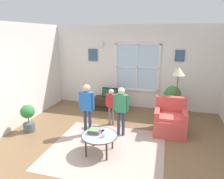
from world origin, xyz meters
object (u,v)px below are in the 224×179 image
coffee_table (99,136)px  potted_plant_corner (28,116)px  cup (104,135)px  remote_near_cup (102,132)px  armchair (170,121)px  person_blue_shirt (87,104)px  potted_plant_by_window (172,97)px  floor_lamp (178,77)px  remote_near_books (101,131)px  person_green_shirt (121,106)px  book_stack (94,131)px  television (110,93)px  person_red_shirt (111,103)px  tv_stand (110,104)px

coffee_table → potted_plant_corner: size_ratio=1.07×
cup → remote_near_cup: cup is taller
armchair → remote_near_cup: (-1.38, -1.18, 0.09)m
cup → person_blue_shirt: size_ratio=0.07×
armchair → coffee_table: armchair is taller
potted_plant_by_window → floor_lamp: floor_lamp is taller
remote_near_books → floor_lamp: 2.48m
remote_near_books → person_green_shirt: 0.83m
book_stack → remote_near_cup: (0.15, 0.08, -0.04)m
television → person_red_shirt: person_red_shirt is taller
person_blue_shirt → cup: bearing=-48.7°
remote_near_books → coffee_table: bearing=-85.7°
remote_near_cup → potted_plant_corner: size_ratio=0.20×
armchair → potted_plant_corner: 3.55m
person_green_shirt → potted_plant_by_window: 1.99m
tv_stand → floor_lamp: floor_lamp is taller
remote_near_cup → potted_plant_by_window: size_ratio=0.15×
remote_near_cup → person_green_shirt: (0.23, 0.74, 0.34)m
book_stack → tv_stand: bearing=98.1°
television → remote_near_books: bearing=-78.8°
cup → person_blue_shirt: (-0.64, 0.73, 0.34)m
tv_stand → book_stack: bearing=-81.9°
book_stack → floor_lamp: floor_lamp is taller
remote_near_cup → person_blue_shirt: size_ratio=0.11×
coffee_table → cup: (0.11, -0.05, 0.07)m
television → book_stack: 2.45m
armchair → person_red_shirt: 1.57m
armchair → potted_plant_by_window: (0.05, 1.13, 0.28)m
book_stack → remote_near_books: size_ratio=1.96×
person_blue_shirt → potted_plant_corner: (-1.51, -0.22, -0.39)m
potted_plant_corner → tv_stand: bearing=52.1°
tv_stand → remote_near_cup: bearing=-78.1°
coffee_table → person_green_shirt: bearing=73.6°
television → cup: television is taller
armchair → book_stack: armchair is taller
person_green_shirt → person_red_shirt: person_green_shirt is taller
tv_stand → person_green_shirt: (0.73, -1.60, 0.56)m
remote_near_cup → person_red_shirt: size_ratio=0.14×
book_stack → person_green_shirt: bearing=65.0°
remote_near_books → potted_plant_by_window: size_ratio=0.15×
television → floor_lamp: 2.22m
person_red_shirt → book_stack: bearing=-89.9°
tv_stand → remote_near_cup: remote_near_cup is taller
cup → potted_plant_by_window: size_ratio=0.10×
person_green_shirt → person_red_shirt: bearing=126.7°
book_stack → remote_near_cup: book_stack is taller
remote_near_cup → armchair: bearing=40.6°
coffee_table → person_blue_shirt: size_ratio=0.59×
book_stack → person_blue_shirt: size_ratio=0.21×
cup → person_blue_shirt: 1.03m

